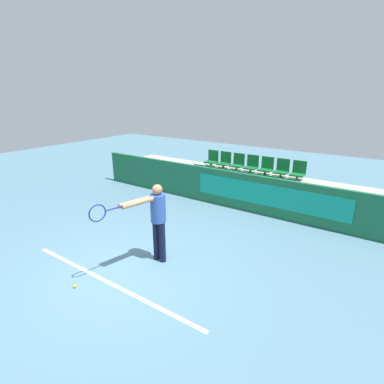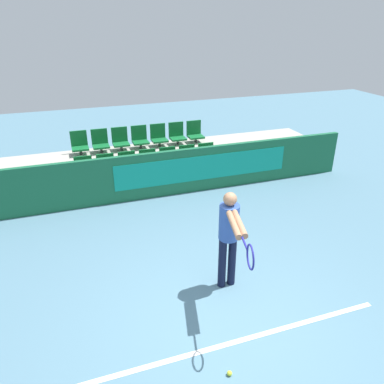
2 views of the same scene
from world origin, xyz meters
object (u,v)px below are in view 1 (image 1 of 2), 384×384
(stadium_chair_4, at_px, (254,184))
(stadium_chair_12, at_px, (282,169))
(stadium_chair_1, at_px, (211,177))
(stadium_chair_8, at_px, (224,161))
(stadium_chair_2, at_px, (224,179))
(stadium_chair_7, at_px, (212,159))
(stadium_chair_3, at_px, (239,182))
(stadium_chair_9, at_px, (238,163))
(stadium_chair_13, at_px, (298,171))
(stadium_chair_0, at_px, (198,174))
(stadium_chair_6, at_px, (287,190))
(stadium_chair_5, at_px, (270,187))
(stadium_chair_10, at_px, (252,165))
(stadium_chair_11, at_px, (266,167))
(tennis_player, at_px, (155,216))
(tennis_ball, at_px, (75,286))

(stadium_chair_4, height_order, stadium_chair_12, stadium_chair_12)
(stadium_chair_1, height_order, stadium_chair_8, stadium_chair_8)
(stadium_chair_2, relative_size, stadium_chair_7, 1.00)
(stadium_chair_3, distance_m, stadium_chair_7, 1.92)
(stadium_chair_9, xyz_separation_m, stadium_chair_13, (2.15, 0.00, 0.00))
(stadium_chair_0, height_order, stadium_chair_4, same)
(stadium_chair_9, bearing_deg, stadium_chair_1, -118.61)
(stadium_chair_1, xyz_separation_m, stadium_chair_6, (2.68, 0.00, 0.00))
(stadium_chair_5, bearing_deg, stadium_chair_1, 180.00)
(stadium_chair_1, relative_size, stadium_chair_9, 1.00)
(stadium_chair_2, relative_size, stadium_chair_5, 1.00)
(stadium_chair_5, distance_m, stadium_chair_6, 0.54)
(stadium_chair_9, distance_m, stadium_chair_12, 1.61)
(stadium_chair_8, bearing_deg, stadium_chair_4, -31.43)
(stadium_chair_2, height_order, stadium_chair_5, same)
(stadium_chair_2, distance_m, stadium_chair_13, 2.39)
(stadium_chair_8, distance_m, stadium_chair_13, 2.68)
(stadium_chair_8, height_order, stadium_chair_12, same)
(stadium_chair_4, height_order, stadium_chair_9, stadium_chair_9)
(stadium_chair_9, relative_size, stadium_chair_10, 1.00)
(stadium_chair_7, relative_size, stadium_chair_10, 1.00)
(stadium_chair_3, xyz_separation_m, stadium_chair_11, (0.54, 0.98, 0.37))
(stadium_chair_10, xyz_separation_m, stadium_chair_12, (1.07, 0.00, 0.00))
(stadium_chair_0, distance_m, stadium_chair_11, 2.39)
(tennis_player, bearing_deg, stadium_chair_8, 117.01)
(tennis_player, bearing_deg, stadium_chair_10, 105.93)
(stadium_chair_3, relative_size, stadium_chair_13, 1.00)
(stadium_chair_1, bearing_deg, stadium_chair_6, 0.00)
(stadium_chair_0, distance_m, stadium_chair_8, 1.18)
(stadium_chair_12, bearing_deg, stadium_chair_7, 180.00)
(stadium_chair_11, distance_m, tennis_ball, 7.09)
(stadium_chair_9, distance_m, stadium_chair_11, 1.07)
(stadium_chair_0, distance_m, tennis_ball, 6.14)
(stadium_chair_0, bearing_deg, stadium_chair_9, 42.51)
(stadium_chair_2, bearing_deg, tennis_ball, -88.48)
(stadium_chair_4, xyz_separation_m, stadium_chair_10, (-0.54, 0.98, 0.37))
(stadium_chair_1, distance_m, stadium_chair_8, 1.05)
(stadium_chair_13, bearing_deg, stadium_chair_5, -118.61)
(stadium_chair_13, distance_m, tennis_player, 5.58)
(stadium_chair_11, height_order, stadium_chair_13, same)
(stadium_chair_5, bearing_deg, stadium_chair_6, 0.00)
(stadium_chair_12, bearing_deg, stadium_chair_0, -159.87)
(stadium_chair_13, bearing_deg, stadium_chair_12, 180.00)
(stadium_chair_2, xyz_separation_m, stadium_chair_4, (1.07, 0.00, 0.00))
(stadium_chair_6, relative_size, stadium_chair_9, 1.00)
(stadium_chair_10, distance_m, tennis_ball, 7.04)
(stadium_chair_1, distance_m, stadium_chair_4, 1.61)
(stadium_chair_1, height_order, stadium_chair_3, same)
(stadium_chair_13, bearing_deg, stadium_chair_9, 180.00)
(stadium_chair_10, bearing_deg, stadium_chair_7, 180.00)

